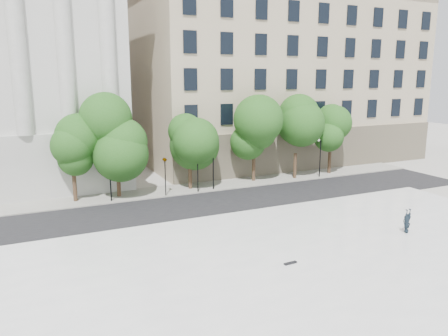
{
  "coord_description": "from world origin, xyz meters",
  "views": [
    {
      "loc": [
        -11.81,
        -15.58,
        10.94
      ],
      "look_at": [
        0.2,
        10.0,
        5.03
      ],
      "focal_mm": 35.0,
      "sensor_mm": 36.0,
      "label": 1
    }
  ],
  "objects": [
    {
      "name": "building_east",
      "position": [
        20.0,
        38.91,
        11.14
      ],
      "size": [
        36.0,
        26.15,
        23.0
      ],
      "color": "tan",
      "rests_on": "ground"
    },
    {
      "name": "ground",
      "position": [
        0.0,
        0.0,
        0.0
      ],
      "size": [
        160.0,
        160.0,
        0.0
      ],
      "primitive_type": "plane",
      "color": "#BBB9B1",
      "rests_on": "ground"
    },
    {
      "name": "traffic_light_east",
      "position": [
        3.21,
        22.3,
        3.75
      ],
      "size": [
        1.02,
        1.9,
        4.26
      ],
      "color": "black",
      "rests_on": "ground"
    },
    {
      "name": "street_trees",
      "position": [
        3.93,
        23.75,
        5.1
      ],
      "size": [
        43.77,
        5.3,
        7.58
      ],
      "color": "#382619",
      "rests_on": "ground"
    },
    {
      "name": "lamp_posts",
      "position": [
        0.05,
        22.6,
        2.96
      ],
      "size": [
        36.83,
        0.28,
        4.5
      ],
      "color": "black",
      "rests_on": "ground"
    },
    {
      "name": "person_lying",
      "position": [
        11.62,
        4.82,
        0.68
      ],
      "size": [
        0.73,
        1.73,
        0.46
      ],
      "primitive_type": "imported",
      "rotation": [
        -1.54,
        0.0,
        -0.07
      ],
      "color": "black",
      "rests_on": "plaza"
    },
    {
      "name": "plaza",
      "position": [
        0.0,
        3.0,
        0.23
      ],
      "size": [
        44.0,
        22.0,
        0.45
      ],
      "primitive_type": "cube",
      "color": "white",
      "rests_on": "ground"
    },
    {
      "name": "street",
      "position": [
        0.0,
        18.0,
        0.01
      ],
      "size": [
        60.0,
        8.0,
        0.02
      ],
      "primitive_type": "cube",
      "color": "black",
      "rests_on": "ground"
    },
    {
      "name": "skateboard",
      "position": [
        1.56,
        3.93,
        0.49
      ],
      "size": [
        0.83,
        0.25,
        0.08
      ],
      "primitive_type": "cube",
      "rotation": [
        0.0,
        0.0,
        0.05
      ],
      "color": "black",
      "rests_on": "plaza"
    },
    {
      "name": "far_sidewalk",
      "position": [
        0.0,
        24.0,
        0.06
      ],
      "size": [
        60.0,
        4.0,
        0.12
      ],
      "primitive_type": "cube",
      "color": "#9C9990",
      "rests_on": "ground"
    },
    {
      "name": "traffic_light_west",
      "position": [
        -0.03,
        22.3,
        3.74
      ],
      "size": [
        0.42,
        1.84,
        4.24
      ],
      "color": "black",
      "rests_on": "ground"
    }
  ]
}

